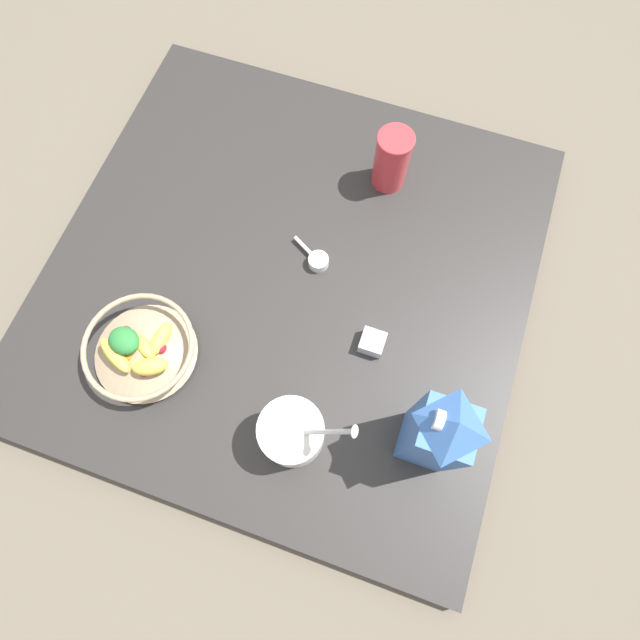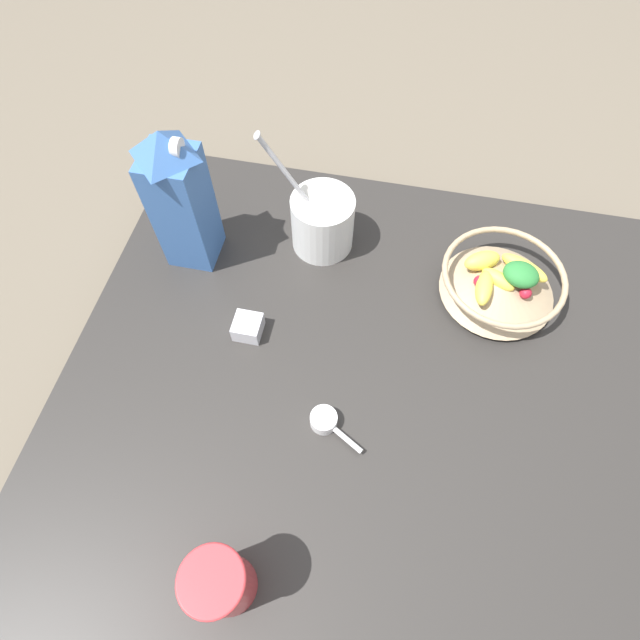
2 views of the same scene
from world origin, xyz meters
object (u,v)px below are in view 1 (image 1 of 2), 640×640
spice_jar (372,343)px  yogurt_tub (292,433)px  fruit_bowl (141,349)px  drinking_cup (392,159)px  milk_carton (437,434)px

spice_jar → yogurt_tub: bearing=-21.1°
fruit_bowl → drinking_cup: size_ratio=1.50×
yogurt_tub → spice_jar: yogurt_tub is taller
yogurt_tub → spice_jar: 0.23m
fruit_bowl → spice_jar: size_ratio=4.57×
milk_carton → yogurt_tub: 0.24m
spice_jar → milk_carton: bearing=43.6°
drinking_cup → milk_carton: bearing=22.9°
fruit_bowl → drinking_cup: drinking_cup is taller
spice_jar → drinking_cup: bearing=-168.0°
fruit_bowl → milk_carton: 0.54m
yogurt_tub → drinking_cup: yogurt_tub is taller
yogurt_tub → drinking_cup: size_ratio=1.79×
milk_carton → spice_jar: (-0.14, -0.14, -0.12)m
milk_carton → yogurt_tub: (0.07, -0.22, -0.07)m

